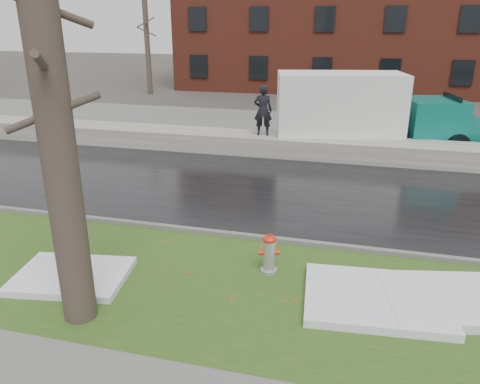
% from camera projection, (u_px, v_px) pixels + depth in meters
% --- Properties ---
extents(ground, '(120.00, 120.00, 0.00)m').
position_uv_depth(ground, '(228.00, 258.00, 10.42)').
color(ground, '#47423D').
rests_on(ground, ground).
extents(verge, '(60.00, 4.50, 0.04)m').
position_uv_depth(verge, '(211.00, 286.00, 9.28)').
color(verge, '#264517').
rests_on(verge, ground).
extents(road, '(60.00, 7.00, 0.03)m').
position_uv_depth(road, '(268.00, 190.00, 14.50)').
color(road, black).
rests_on(road, ground).
extents(parking_lot, '(60.00, 9.00, 0.03)m').
position_uv_depth(parking_lot, '(303.00, 131.00, 22.22)').
color(parking_lot, slate).
rests_on(parking_lot, ground).
extents(curb, '(60.00, 0.15, 0.14)m').
position_uv_depth(curb, '(239.00, 236.00, 11.30)').
color(curb, slate).
rests_on(curb, ground).
extents(snowbank, '(60.00, 1.60, 0.75)m').
position_uv_depth(snowbank, '(289.00, 145.00, 18.19)').
color(snowbank, '#B3ADA3').
rests_on(snowbank, ground).
extents(brick_building, '(26.00, 12.00, 10.00)m').
position_uv_depth(brick_building, '(361.00, 19.00, 35.44)').
color(brick_building, maroon).
rests_on(brick_building, ground).
extents(bg_tree_left, '(1.40, 1.62, 6.50)m').
position_uv_depth(bg_tree_left, '(147.00, 45.00, 32.06)').
color(bg_tree_left, brown).
rests_on(bg_tree_left, ground).
extents(bg_tree_center, '(1.40, 1.62, 6.50)m').
position_uv_depth(bg_tree_center, '(246.00, 43.00, 34.27)').
color(bg_tree_center, brown).
rests_on(bg_tree_center, ground).
extents(fire_hydrant, '(0.44, 0.40, 0.88)m').
position_uv_depth(fire_hydrant, '(269.00, 252.00, 9.61)').
color(fire_hydrant, '#A9ABB2').
rests_on(fire_hydrant, verge).
extents(tree, '(1.39, 1.60, 7.06)m').
position_uv_depth(tree, '(54.00, 117.00, 7.09)').
color(tree, brown).
rests_on(tree, verge).
extents(box_truck, '(9.31, 3.72, 3.07)m').
position_uv_depth(box_truck, '(364.00, 111.00, 18.31)').
color(box_truck, black).
rests_on(box_truck, ground).
extents(worker, '(0.77, 0.57, 1.93)m').
position_uv_depth(worker, '(263.00, 110.00, 17.88)').
color(worker, black).
rests_on(worker, snowbank).
extents(snow_patch_near, '(2.77, 2.22, 0.16)m').
position_uv_depth(snow_patch_near, '(376.00, 298.00, 8.69)').
color(snow_patch_near, white).
rests_on(snow_patch_near, verge).
extents(snow_patch_far, '(2.42, 1.91, 0.14)m').
position_uv_depth(snow_patch_far, '(72.00, 276.00, 9.47)').
color(snow_patch_far, white).
rests_on(snow_patch_far, verge).
extents(snow_patch_side, '(3.11, 2.34, 0.18)m').
position_uv_depth(snow_patch_side, '(462.00, 300.00, 8.61)').
color(snow_patch_side, white).
rests_on(snow_patch_side, verge).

